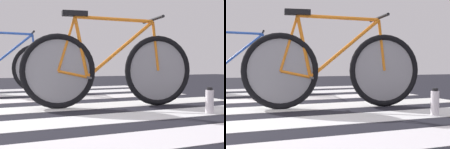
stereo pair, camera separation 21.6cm
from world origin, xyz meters
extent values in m
torus|color=black|center=(0.65, 0.06, 0.38)|extent=(0.72, 0.18, 0.72)
torus|color=black|center=(1.65, -0.11, 0.38)|extent=(0.72, 0.18, 0.72)
cylinder|color=gray|center=(0.65, 0.06, 0.38)|extent=(0.60, 0.11, 0.61)
cylinder|color=gray|center=(1.65, -0.11, 0.38)|extent=(0.60, 0.11, 0.61)
cylinder|color=orange|center=(1.20, -0.03, 0.89)|extent=(0.79, 0.17, 0.05)
cylinder|color=orange|center=(1.26, -0.04, 0.60)|extent=(0.70, 0.15, 0.59)
cylinder|color=orange|center=(0.87, 0.02, 0.61)|extent=(0.16, 0.06, 0.59)
cylinder|color=orange|center=(0.79, 0.04, 0.35)|extent=(0.29, 0.08, 0.09)
cylinder|color=orange|center=(0.73, 0.05, 0.64)|extent=(0.19, 0.06, 0.53)
cylinder|color=orange|center=(1.62, -0.11, 0.63)|extent=(0.09, 0.04, 0.50)
cube|color=black|center=(0.81, 0.03, 0.93)|extent=(0.25, 0.13, 0.05)
cylinder|color=black|center=(1.60, -0.10, 0.90)|extent=(0.12, 0.52, 0.03)
cylinder|color=#4C4C51|center=(0.93, 0.01, 0.32)|extent=(0.08, 0.34, 0.02)
torus|color=black|center=(0.85, 1.92, 0.38)|extent=(0.72, 0.14, 0.72)
cylinder|color=gray|center=(0.85, 1.92, 0.38)|extent=(0.60, 0.08, 0.61)
cylinder|color=#2951B4|center=(0.39, 1.97, 0.89)|extent=(0.80, 0.13, 0.05)
cylinder|color=#2951B4|center=(0.45, 1.97, 0.60)|extent=(0.70, 0.12, 0.59)
cylinder|color=#2951B4|center=(0.82, 1.92, 0.63)|extent=(0.09, 0.04, 0.50)
cylinder|color=black|center=(0.79, 1.93, 0.90)|extent=(0.09, 0.52, 0.03)
cylinder|color=white|center=(1.75, -0.77, 0.12)|extent=(0.07, 0.07, 0.20)
cylinder|color=black|center=(1.75, -0.77, 0.23)|extent=(0.05, 0.05, 0.02)
camera|label=1|loc=(-0.21, -2.98, 0.46)|focal=52.86mm
camera|label=2|loc=(0.00, -2.98, 0.46)|focal=52.86mm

